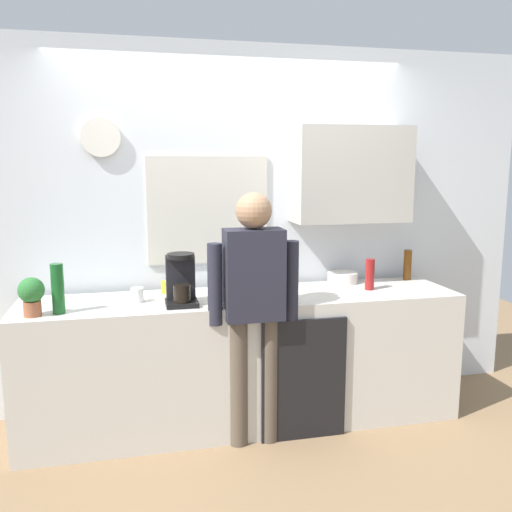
# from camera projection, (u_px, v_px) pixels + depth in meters

# --- Properties ---
(ground_plane) EXTENTS (8.00, 8.00, 0.00)m
(ground_plane) POSITION_uv_depth(u_px,v_px,m) (254.00, 441.00, 3.50)
(ground_plane) COLOR #8C6D4C
(kitchen_counter) EXTENTS (2.93, 0.64, 0.89)m
(kitchen_counter) POSITION_uv_depth(u_px,v_px,m) (244.00, 359.00, 3.71)
(kitchen_counter) COLOR beige
(kitchen_counter) RESTS_ON ground_plane
(dishwasher_panel) EXTENTS (0.56, 0.02, 0.80)m
(dishwasher_panel) POSITION_uv_depth(u_px,v_px,m) (304.00, 380.00, 3.47)
(dishwasher_panel) COLOR black
(dishwasher_panel) RESTS_ON ground_plane
(back_wall_assembly) EXTENTS (4.53, 0.42, 2.60)m
(back_wall_assembly) POSITION_uv_depth(u_px,v_px,m) (247.00, 221.00, 3.97)
(back_wall_assembly) COLOR silver
(back_wall_assembly) RESTS_ON ground_plane
(coffee_maker) EXTENTS (0.20, 0.20, 0.33)m
(coffee_maker) POSITION_uv_depth(u_px,v_px,m) (181.00, 282.00, 3.41)
(coffee_maker) COLOR black
(coffee_maker) RESTS_ON kitchen_counter
(bottle_green_wine) EXTENTS (0.07, 0.07, 0.30)m
(bottle_green_wine) POSITION_uv_depth(u_px,v_px,m) (58.00, 289.00, 3.20)
(bottle_green_wine) COLOR #195923
(bottle_green_wine) RESTS_ON kitchen_counter
(bottle_amber_beer) EXTENTS (0.06, 0.06, 0.23)m
(bottle_amber_beer) POSITION_uv_depth(u_px,v_px,m) (407.00, 265.00, 4.14)
(bottle_amber_beer) COLOR brown
(bottle_amber_beer) RESTS_ON kitchen_counter
(bottle_red_vinegar) EXTENTS (0.06, 0.06, 0.22)m
(bottle_red_vinegar) POSITION_uv_depth(u_px,v_px,m) (370.00, 274.00, 3.81)
(bottle_red_vinegar) COLOR maroon
(bottle_red_vinegar) RESTS_ON kitchen_counter
(cup_yellow_cup) EXTENTS (0.07, 0.07, 0.08)m
(cup_yellow_cup) POSITION_uv_depth(u_px,v_px,m) (166.00, 287.00, 3.72)
(cup_yellow_cup) COLOR yellow
(cup_yellow_cup) RESTS_ON kitchen_counter
(cup_white_mug) EXTENTS (0.08, 0.08, 0.09)m
(cup_white_mug) POSITION_uv_depth(u_px,v_px,m) (137.00, 295.00, 3.47)
(cup_white_mug) COLOR white
(cup_white_mug) RESTS_ON kitchen_counter
(cup_terracotta_mug) EXTENTS (0.08, 0.08, 0.09)m
(cup_terracotta_mug) POSITION_uv_depth(u_px,v_px,m) (272.00, 287.00, 3.71)
(cup_terracotta_mug) COLOR #B26647
(cup_terracotta_mug) RESTS_ON kitchen_counter
(mixing_bowl) EXTENTS (0.22, 0.22, 0.08)m
(mixing_bowl) POSITION_uv_depth(u_px,v_px,m) (343.00, 278.00, 4.04)
(mixing_bowl) COLOR white
(mixing_bowl) RESTS_ON kitchen_counter
(potted_plant) EXTENTS (0.15, 0.15, 0.23)m
(potted_plant) POSITION_uv_depth(u_px,v_px,m) (31.00, 294.00, 3.14)
(potted_plant) COLOR #9E5638
(potted_plant) RESTS_ON kitchen_counter
(dish_soap) EXTENTS (0.06, 0.06, 0.18)m
(dish_soap) POSITION_uv_depth(u_px,v_px,m) (245.00, 286.00, 3.58)
(dish_soap) COLOR blue
(dish_soap) RESTS_ON kitchen_counter
(storage_canister) EXTENTS (0.14, 0.14, 0.17)m
(storage_canister) POSITION_uv_depth(u_px,v_px,m) (277.00, 287.00, 3.52)
(storage_canister) COLOR silver
(storage_canister) RESTS_ON kitchen_counter
(person_at_sink) EXTENTS (0.57, 0.22, 1.60)m
(person_at_sink) POSITION_uv_depth(u_px,v_px,m) (254.00, 299.00, 3.34)
(person_at_sink) COLOR brown
(person_at_sink) RESTS_ON ground_plane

